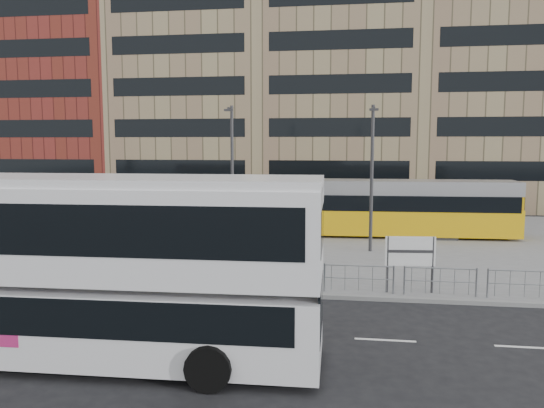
# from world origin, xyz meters

# --- Properties ---
(ground) EXTENTS (120.00, 120.00, 0.00)m
(ground) POSITION_xyz_m (0.00, 0.00, 0.00)
(ground) COLOR black
(ground) RESTS_ON ground
(plaza) EXTENTS (64.00, 24.00, 0.15)m
(plaza) POSITION_xyz_m (0.00, 12.00, 0.07)
(plaza) COLOR slate
(plaza) RESTS_ON ground
(kerb) EXTENTS (64.00, 0.25, 0.17)m
(kerb) POSITION_xyz_m (0.00, 0.05, 0.07)
(kerb) COLOR gray
(kerb) RESTS_ON ground
(building_row) EXTENTS (70.40, 18.40, 31.20)m
(building_row) POSITION_xyz_m (1.55, 34.27, 12.91)
(building_row) COLOR maroon
(building_row) RESTS_ON ground
(pedestrian_barrier) EXTENTS (32.07, 0.07, 1.10)m
(pedestrian_barrier) POSITION_xyz_m (2.00, 0.50, 0.98)
(pedestrian_barrier) COLOR gray
(pedestrian_barrier) RESTS_ON plaza
(road_markings) EXTENTS (62.00, 0.12, 0.01)m
(road_markings) POSITION_xyz_m (1.00, -4.00, 0.01)
(road_markings) COLOR white
(road_markings) RESTS_ON ground
(double_decker_bus) EXTENTS (12.48, 3.41, 4.97)m
(double_decker_bus) POSITION_xyz_m (-2.00, -6.57, 2.69)
(double_decker_bus) COLOR white
(double_decker_bus) RESTS_ON ground
(tram) EXTENTS (29.29, 3.73, 3.44)m
(tram) POSITION_xyz_m (0.35, 13.37, 1.88)
(tram) COLOR #E0A70C
(tram) RESTS_ON plaza
(station_sign) EXTENTS (1.89, 0.24, 2.17)m
(station_sign) POSITION_xyz_m (7.22, 0.80, 1.65)
(station_sign) COLOR #2D2D30
(station_sign) RESTS_ON plaza
(ad_panel) EXTENTS (0.74, 0.31, 1.42)m
(ad_panel) POSITION_xyz_m (2.75, 0.40, 0.98)
(ad_panel) COLOR #2D2D30
(ad_panel) RESTS_ON plaza
(pedestrian) EXTENTS (0.51, 0.65, 1.58)m
(pedestrian) POSITION_xyz_m (-10.27, 4.73, 0.94)
(pedestrian) COLOR black
(pedestrian) RESTS_ON plaza
(lamp_post_west) EXTENTS (0.45, 1.04, 7.77)m
(lamp_post_west) POSITION_xyz_m (-1.61, 9.62, 4.41)
(lamp_post_west) COLOR #2D2D30
(lamp_post_west) RESTS_ON plaza
(lamp_post_east) EXTENTS (0.45, 1.04, 7.67)m
(lamp_post_east) POSITION_xyz_m (6.07, 8.53, 4.35)
(lamp_post_east) COLOR #2D2D30
(lamp_post_east) RESTS_ON plaza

